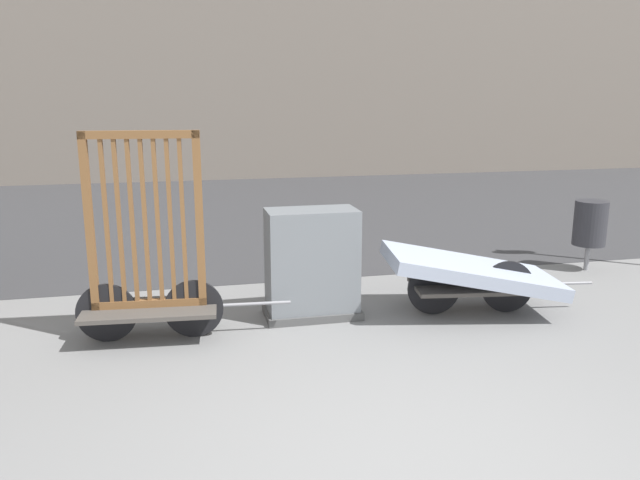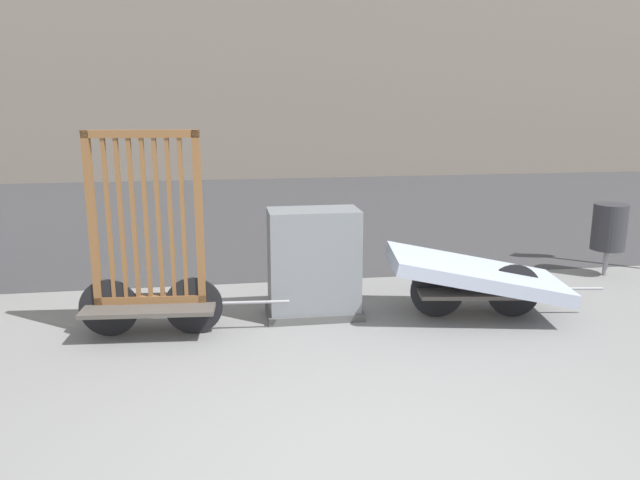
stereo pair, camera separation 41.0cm
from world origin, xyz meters
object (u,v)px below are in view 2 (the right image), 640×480
object	(u,v)px
bike_cart_with_bedframe	(150,266)
utility_cabinet	(314,267)
bike_cart_with_mattress	(477,276)
trash_bin	(609,227)

from	to	relation	value
bike_cart_with_bedframe	utility_cabinet	world-z (taller)	bike_cart_with_bedframe
bike_cart_with_mattress	trash_bin	world-z (taller)	trash_bin
trash_bin	bike_cart_with_mattress	bearing A→B (deg)	-151.86
bike_cart_with_mattress	trash_bin	xyz separation A→B (m)	(2.24, 1.20, 0.19)
bike_cart_with_bedframe	trash_bin	xyz separation A→B (m)	(5.47, 1.20, -0.05)
bike_cart_with_mattress	trash_bin	size ratio (longest dim) A/B	2.45
bike_cart_with_mattress	trash_bin	distance (m)	2.55
bike_cart_with_mattress	utility_cabinet	distance (m)	1.67
bike_cart_with_bedframe	trash_bin	bearing A→B (deg)	16.74
bike_cart_with_bedframe	utility_cabinet	distance (m)	1.62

